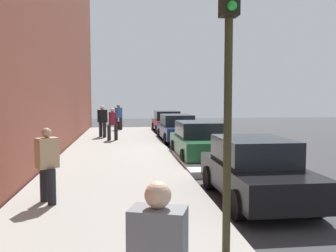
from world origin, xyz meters
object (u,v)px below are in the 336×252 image
object	(u,v)px
traffic_light_pole	(229,62)
pedestrian_blue_coat	(119,116)
parked_car_black	(255,170)
pedestrian_black_coat	(102,120)
rolling_suitcase	(119,125)
parked_car_navy	(177,128)
pedestrian_burgundy_coat	(112,123)
parked_car_green	(199,141)
parked_car_red	(167,122)
pedestrian_tan_coat	(47,163)

from	to	relation	value
traffic_light_pole	pedestrian_blue_coat	bearing A→B (deg)	-174.91
parked_car_black	pedestrian_black_coat	distance (m)	14.27
traffic_light_pole	rolling_suitcase	bearing A→B (deg)	-175.07
parked_car_navy	rolling_suitcase	world-z (taller)	parked_car_navy
pedestrian_burgundy_coat	pedestrian_black_coat	world-z (taller)	pedestrian_black_coat
pedestrian_black_coat	traffic_light_pole	xyz separation A→B (m)	(16.80, 2.80, 1.88)
parked_car_green	pedestrian_black_coat	xyz separation A→B (m)	(-7.54, -4.24, 0.37)
parked_car_red	pedestrian_blue_coat	xyz separation A→B (m)	(-1.14, -3.37, 0.36)
parked_car_red	pedestrian_burgundy_coat	distance (m)	6.52
parked_car_red	parked_car_black	bearing A→B (deg)	0.53
pedestrian_black_coat	parked_car_red	bearing A→B (deg)	131.71
pedestrian_blue_coat	parked_car_navy	bearing A→B (deg)	27.34
pedestrian_black_coat	traffic_light_pole	bearing A→B (deg)	9.45
pedestrian_blue_coat	pedestrian_black_coat	size ratio (longest dim) A/B	0.99
parked_car_red	parked_car_black	distance (m)	17.35
parked_car_black	pedestrian_tan_coat	distance (m)	4.83
traffic_light_pole	rolling_suitcase	xyz separation A→B (m)	(-22.11, -1.91, -2.58)
pedestrian_tan_coat	rolling_suitcase	xyz separation A→B (m)	(-19.03, 1.31, -0.61)
parked_car_green	parked_car_navy	bearing A→B (deg)	-179.63
traffic_light_pole	parked_car_black	bearing A→B (deg)	153.65
parked_car_red	pedestrian_burgundy_coat	xyz separation A→B (m)	(5.43, -3.61, 0.33)
pedestrian_tan_coat	rolling_suitcase	distance (m)	19.08
parked_car_navy	parked_car_black	bearing A→B (deg)	0.92
pedestrian_tan_coat	pedestrian_burgundy_coat	world-z (taller)	pedestrian_burgundy_coat
parked_car_red	parked_car_green	world-z (taller)	same
parked_car_navy	pedestrian_blue_coat	bearing A→B (deg)	-152.66
traffic_light_pole	parked_car_red	bearing A→B (deg)	176.00
pedestrian_burgundy_coat	rolling_suitcase	xyz separation A→B (m)	(-6.96, 0.26, -0.65)
traffic_light_pole	parked_car_green	bearing A→B (deg)	171.14
parked_car_green	pedestrian_blue_coat	distance (m)	12.90
parked_car_green	rolling_suitcase	size ratio (longest dim) A/B	4.74
pedestrian_blue_coat	pedestrian_burgundy_coat	distance (m)	6.57
parked_car_red	pedestrian_tan_coat	distance (m)	18.11
parked_car_red	traffic_light_pole	distance (m)	20.75
parked_car_black	parked_car_navy	bearing A→B (deg)	-179.08
parked_car_red	parked_car_navy	size ratio (longest dim) A/B	0.91
pedestrian_tan_coat	pedestrian_black_coat	bearing A→B (deg)	178.24
pedestrian_burgundy_coat	parked_car_green	bearing A→B (deg)	31.56
pedestrian_tan_coat	rolling_suitcase	world-z (taller)	pedestrian_tan_coat
parked_car_black	rolling_suitcase	world-z (taller)	parked_car_black
pedestrian_tan_coat	traffic_light_pole	bearing A→B (deg)	46.24
parked_car_red	traffic_light_pole	size ratio (longest dim) A/B	0.99
parked_car_green	rolling_suitcase	distance (m)	13.28
pedestrian_burgundy_coat	parked_car_navy	bearing A→B (deg)	91.64
parked_car_green	traffic_light_pole	size ratio (longest dim) A/B	1.03
parked_car_black	rolling_suitcase	xyz separation A→B (m)	(-18.88, -3.51, -0.32)
pedestrian_burgundy_coat	traffic_light_pole	bearing A→B (deg)	8.15
parked_car_green	parked_car_red	bearing A→B (deg)	-179.97
pedestrian_blue_coat	parked_car_black	bearing A→B (deg)	10.83
parked_car_black	pedestrian_blue_coat	world-z (taller)	pedestrian_blue_coat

